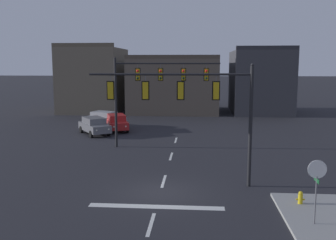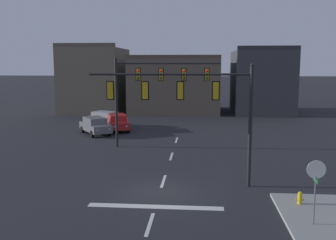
{
  "view_description": "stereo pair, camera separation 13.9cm",
  "coord_description": "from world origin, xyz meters",
  "px_view_note": "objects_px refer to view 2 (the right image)",
  "views": [
    {
      "loc": [
        1.9,
        -19.16,
        6.64
      ],
      "look_at": [
        0.05,
        4.49,
        3.18
      ],
      "focal_mm": 41.08,
      "sensor_mm": 36.0,
      "label": 1
    },
    {
      "loc": [
        2.04,
        -19.15,
        6.64
      ],
      "look_at": [
        0.05,
        4.49,
        3.18
      ],
      "focal_mm": 41.08,
      "sensor_mm": 36.0,
      "label": 2
    }
  ],
  "objects_px": {
    "fire_hydrant": "(300,200)",
    "signal_mast_near_side": "(193,100)",
    "signal_mast_far_side": "(152,83)",
    "stop_sign": "(316,177)",
    "car_lot_nearside": "(106,119)",
    "car_lot_middle": "(118,122)",
    "car_lot_farside": "(95,125)"
  },
  "relations": [
    {
      "from": "fire_hydrant",
      "to": "signal_mast_near_side",
      "type": "bearing_deg",
      "value": 151.21
    },
    {
      "from": "signal_mast_far_side",
      "to": "stop_sign",
      "type": "bearing_deg",
      "value": -60.01
    },
    {
      "from": "signal_mast_near_side",
      "to": "car_lot_nearside",
      "type": "relative_size",
      "value": 1.84
    },
    {
      "from": "signal_mast_far_side",
      "to": "car_lot_middle",
      "type": "relative_size",
      "value": 1.76
    },
    {
      "from": "car_lot_nearside",
      "to": "car_lot_farside",
      "type": "height_order",
      "value": "same"
    },
    {
      "from": "car_lot_nearside",
      "to": "car_lot_middle",
      "type": "relative_size",
      "value": 1.0
    },
    {
      "from": "signal_mast_near_side",
      "to": "fire_hydrant",
      "type": "bearing_deg",
      "value": -28.79
    },
    {
      "from": "car_lot_nearside",
      "to": "signal_mast_near_side",
      "type": "bearing_deg",
      "value": -63.55
    },
    {
      "from": "signal_mast_far_side",
      "to": "car_lot_farside",
      "type": "distance_m",
      "value": 9.19
    },
    {
      "from": "signal_mast_near_side",
      "to": "car_lot_middle",
      "type": "height_order",
      "value": "signal_mast_near_side"
    },
    {
      "from": "car_lot_middle",
      "to": "stop_sign",
      "type": "bearing_deg",
      "value": -59.78
    },
    {
      "from": "signal_mast_near_side",
      "to": "stop_sign",
      "type": "relative_size",
      "value": 3.09
    },
    {
      "from": "signal_mast_near_side",
      "to": "signal_mast_far_side",
      "type": "xyz_separation_m",
      "value": [
        -3.45,
        9.65,
        0.43
      ]
    },
    {
      "from": "car_lot_nearside",
      "to": "car_lot_farside",
      "type": "bearing_deg",
      "value": -88.79
    },
    {
      "from": "signal_mast_far_side",
      "to": "car_lot_middle",
      "type": "height_order",
      "value": "signal_mast_far_side"
    },
    {
      "from": "stop_sign",
      "to": "fire_hydrant",
      "type": "height_order",
      "value": "stop_sign"
    },
    {
      "from": "stop_sign",
      "to": "fire_hydrant",
      "type": "bearing_deg",
      "value": 89.29
    },
    {
      "from": "car_lot_middle",
      "to": "car_lot_farside",
      "type": "height_order",
      "value": "same"
    },
    {
      "from": "signal_mast_near_side",
      "to": "stop_sign",
      "type": "xyz_separation_m",
      "value": [
        5.05,
        -5.1,
        -2.6
      ]
    },
    {
      "from": "fire_hydrant",
      "to": "signal_mast_far_side",
      "type": "bearing_deg",
      "value": 124.46
    },
    {
      "from": "stop_sign",
      "to": "car_lot_middle",
      "type": "relative_size",
      "value": 0.6
    },
    {
      "from": "stop_sign",
      "to": "car_lot_farside",
      "type": "bearing_deg",
      "value": 126.12
    },
    {
      "from": "car_lot_farside",
      "to": "stop_sign",
      "type": "bearing_deg",
      "value": -53.88
    },
    {
      "from": "signal_mast_far_side",
      "to": "car_lot_farside",
      "type": "height_order",
      "value": "signal_mast_far_side"
    },
    {
      "from": "stop_sign",
      "to": "car_lot_farside",
      "type": "distance_m",
      "value": 24.87
    },
    {
      "from": "signal_mast_near_side",
      "to": "car_lot_nearside",
      "type": "distance_m",
      "value": 22.08
    },
    {
      "from": "signal_mast_near_side",
      "to": "signal_mast_far_side",
      "type": "relative_size",
      "value": 1.05
    },
    {
      "from": "stop_sign",
      "to": "car_lot_farside",
      "type": "xyz_separation_m",
      "value": [
        -14.64,
        20.06,
        -1.29
      ]
    },
    {
      "from": "car_lot_farside",
      "to": "signal_mast_near_side",
      "type": "bearing_deg",
      "value": -57.36
    },
    {
      "from": "car_lot_nearside",
      "to": "car_lot_middle",
      "type": "distance_m",
      "value": 2.93
    },
    {
      "from": "signal_mast_far_side",
      "to": "car_lot_middle",
      "type": "bearing_deg",
      "value": 120.65
    },
    {
      "from": "signal_mast_near_side",
      "to": "car_lot_nearside",
      "type": "xyz_separation_m",
      "value": [
        -9.68,
        19.46,
        -3.88
      ]
    }
  ]
}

